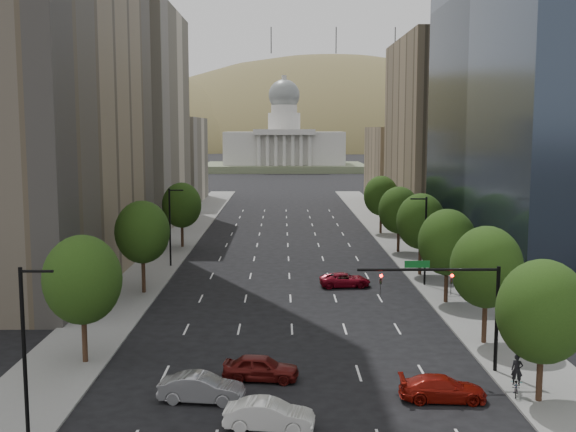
{
  "coord_description": "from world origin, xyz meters",
  "views": [
    {
      "loc": [
        -0.75,
        -13.4,
        15.68
      ],
      "look_at": [
        -0.24,
        47.9,
        8.0
      ],
      "focal_mm": 43.54,
      "sensor_mm": 36.0,
      "label": 1
    }
  ],
  "objects_px": {
    "capitol": "(284,148)",
    "car_white": "(269,415)",
    "car_silver": "(202,388)",
    "car_red_far": "(345,280)",
    "traffic_signal": "(459,295)",
    "car_red_near": "(442,388)",
    "car_maroon": "(261,368)",
    "cyclist": "(517,381)"
  },
  "relations": [
    {
      "from": "capitol",
      "to": "car_red_near",
      "type": "bearing_deg",
      "value": -87.82
    },
    {
      "from": "car_white",
      "to": "capitol",
      "type": "bearing_deg",
      "value": 6.46
    },
    {
      "from": "cyclist",
      "to": "car_white",
      "type": "bearing_deg",
      "value": -144.15
    },
    {
      "from": "car_red_near",
      "to": "car_red_far",
      "type": "bearing_deg",
      "value": 8.61
    },
    {
      "from": "capitol",
      "to": "car_white",
      "type": "xyz_separation_m",
      "value": [
        -1.45,
        -228.12,
        -7.8
      ]
    },
    {
      "from": "car_red_far",
      "to": "cyclist",
      "type": "height_order",
      "value": "cyclist"
    },
    {
      "from": "car_red_far",
      "to": "cyclist",
      "type": "distance_m",
      "value": 29.86
    },
    {
      "from": "capitol",
      "to": "car_silver",
      "type": "distance_m",
      "value": 224.53
    },
    {
      "from": "car_red_near",
      "to": "car_silver",
      "type": "distance_m",
      "value": 13.96
    },
    {
      "from": "capitol",
      "to": "car_red_far",
      "type": "xyz_separation_m",
      "value": [
        5.5,
        -194.92,
        -7.88
      ]
    },
    {
      "from": "car_maroon",
      "to": "car_silver",
      "type": "distance_m",
      "value": 4.78
    },
    {
      "from": "car_maroon",
      "to": "car_red_far",
      "type": "distance_m",
      "value": 27.08
    },
    {
      "from": "car_red_near",
      "to": "car_silver",
      "type": "xyz_separation_m",
      "value": [
        -13.96,
        -0.03,
        0.08
      ]
    },
    {
      "from": "car_white",
      "to": "car_maroon",
      "type": "bearing_deg",
      "value": 11.97
    },
    {
      "from": "car_white",
      "to": "car_silver",
      "type": "height_order",
      "value": "car_silver"
    },
    {
      "from": "car_white",
      "to": "car_red_far",
      "type": "bearing_deg",
      "value": -5.0
    },
    {
      "from": "capitol",
      "to": "car_silver",
      "type": "xyz_separation_m",
      "value": [
        -5.43,
        -224.33,
        -7.77
      ]
    },
    {
      "from": "car_red_far",
      "to": "cyclist",
      "type": "bearing_deg",
      "value": -170.53
    },
    {
      "from": "traffic_signal",
      "to": "car_white",
      "type": "xyz_separation_m",
      "value": [
        -11.98,
        -8.41,
        -4.39
      ]
    },
    {
      "from": "car_silver",
      "to": "cyclist",
      "type": "height_order",
      "value": "cyclist"
    },
    {
      "from": "traffic_signal",
      "to": "car_red_far",
      "type": "bearing_deg",
      "value": 101.47
    },
    {
      "from": "car_maroon",
      "to": "car_red_far",
      "type": "height_order",
      "value": "car_maroon"
    },
    {
      "from": "capitol",
      "to": "car_silver",
      "type": "relative_size",
      "value": 12.18
    },
    {
      "from": "car_maroon",
      "to": "car_silver",
      "type": "height_order",
      "value": "car_silver"
    },
    {
      "from": "car_red_near",
      "to": "car_silver",
      "type": "height_order",
      "value": "car_silver"
    },
    {
      "from": "car_red_near",
      "to": "car_silver",
      "type": "bearing_deg",
      "value": 92.84
    },
    {
      "from": "car_silver",
      "to": "car_red_far",
      "type": "height_order",
      "value": "car_silver"
    },
    {
      "from": "traffic_signal",
      "to": "car_red_near",
      "type": "height_order",
      "value": "traffic_signal"
    },
    {
      "from": "traffic_signal",
      "to": "car_white",
      "type": "bearing_deg",
      "value": -144.92
    },
    {
      "from": "car_white",
      "to": "cyclist",
      "type": "distance_m",
      "value": 15.08
    },
    {
      "from": "car_silver",
      "to": "cyclist",
      "type": "relative_size",
      "value": 2.03
    },
    {
      "from": "car_red_far",
      "to": "car_white",
      "type": "bearing_deg",
      "value": 163.1
    },
    {
      "from": "traffic_signal",
      "to": "car_maroon",
      "type": "bearing_deg",
      "value": -174.59
    },
    {
      "from": "car_maroon",
      "to": "traffic_signal",
      "type": "bearing_deg",
      "value": -77.49
    },
    {
      "from": "car_white",
      "to": "car_red_near",
      "type": "bearing_deg",
      "value": -62.23
    },
    {
      "from": "car_red_near",
      "to": "traffic_signal",
      "type": "bearing_deg",
      "value": -20.78
    },
    {
      "from": "traffic_signal",
      "to": "capitol",
      "type": "xyz_separation_m",
      "value": [
        -10.53,
        219.71,
        3.4
      ]
    },
    {
      "from": "car_maroon",
      "to": "car_silver",
      "type": "xyz_separation_m",
      "value": [
        -3.33,
        -3.43,
        0.0
      ]
    },
    {
      "from": "car_white",
      "to": "car_red_far",
      "type": "relative_size",
      "value": 0.94
    },
    {
      "from": "traffic_signal",
      "to": "car_maroon",
      "type": "distance_m",
      "value": 13.42
    },
    {
      "from": "car_red_near",
      "to": "car_maroon",
      "type": "relative_size",
      "value": 1.06
    },
    {
      "from": "car_red_far",
      "to": "car_red_near",
      "type": "bearing_deg",
      "value": -179.19
    }
  ]
}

